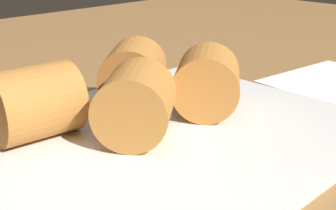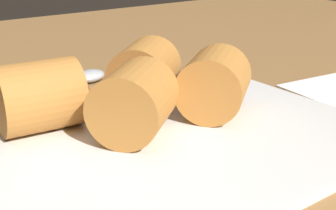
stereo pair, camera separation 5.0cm
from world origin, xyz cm
name	(u,v)px [view 1 (the left image)]	position (x,y,z in cm)	size (l,w,h in cm)	color
table_surface	(164,179)	(0.00, 0.00, 1.00)	(180.00, 140.00, 2.00)	olive
serving_plate	(168,140)	(-2.60, -2.18, 2.76)	(31.84, 26.03, 1.50)	white
roll_front_left	(136,102)	(-0.25, -3.39, 6.37)	(8.62, 8.52, 5.74)	#B77533
roll_front_right	(207,80)	(-8.58, -3.23, 6.37)	(8.60, 8.48, 5.74)	#B77533
roll_back_left	(40,101)	(5.04, -8.68, 6.37)	(7.69, 6.32, 5.74)	#B77533
roll_back_right	(134,72)	(-5.65, -9.79, 6.37)	(8.62, 8.56, 5.74)	#B77533
spoon	(55,85)	(-4.22, -21.89, 2.61)	(20.03, 8.97, 1.37)	#B2B2B7
napkin	(336,84)	(-28.07, -0.25, 2.30)	(16.23, 14.26, 0.60)	white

